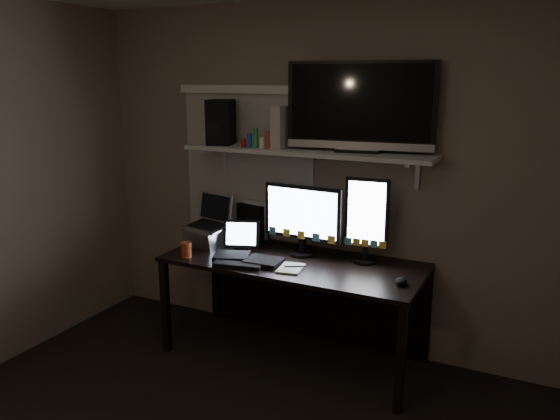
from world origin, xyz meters
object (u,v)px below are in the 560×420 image
Objects in this scene: monitor_portrait at (367,220)px; laptop at (207,221)px; game_console at (283,127)px; keyboard at (247,259)px; monitor_landscape at (303,220)px; tv at (360,107)px; cup at (186,250)px; mouse at (401,281)px; speaker at (221,122)px; tablet at (242,235)px; desk at (300,279)px.

laptop is (-1.18, -0.16, -0.11)m from monitor_portrait.
keyboard is at bearing -101.85° from game_console.
tv reaches higher than monitor_landscape.
keyboard is 0.51m from laptop.
keyboard is 0.45m from cup.
speaker is at bearing 169.16° from mouse.
monitor_portrait is 2.28× the size of tablet.
cup is at bearing -151.05° from desk.
monitor_portrait is at bearing -0.90° from game_console.
tablet is at bearing -141.09° from game_console.
cup is at bearing -160.60° from tv.
cup is 0.33× the size of speaker.
keyboard is at bearing -71.73° from tablet.
tablet is 1.24m from tv.
laptop is (-0.30, -0.01, 0.07)m from tablet.
cup is at bearing -146.25° from monitor_landscape.
laptop is 0.74m from speaker.
tv is at bearing 20.23° from keyboard.
tablet is at bearing -174.95° from monitor_portrait.
cup is (0.02, -0.30, -0.13)m from laptop.
tv reaches higher than cup.
monitor_portrait is 0.88m from game_console.
tv is at bearing 18.88° from desk.
tablet is 0.26× the size of tv.
desk is at bearing -9.05° from tablet.
cup reaches higher than keyboard.
mouse is 0.42× the size of tablet.
game_console is at bearing 161.50° from monitor_landscape.
tablet is at bearing 48.05° from cup.
desk is 1.28m from tv.
tv is at bearing 142.87° from monitor_portrait.
keyboard is 1.55× the size of speaker.
monitor_landscape is 1.16× the size of keyboard.
speaker reaches higher than mouse.
monitor_landscape is at bearing 74.39° from desk.
monitor_portrait reaches higher than cup.
desk is 0.52m from tablet.
mouse is at bearing -26.88° from tablet.
keyboard is 0.52× the size of tv.
mouse is at bearing 6.01° from cup.
desk is 4.77× the size of laptop.
laptop is (-0.72, -0.09, 0.37)m from desk.
tablet is (-0.15, 0.19, 0.10)m from keyboard.
cup is 0.37× the size of game_console.
desk is 3.02× the size of monitor_portrait.
speaker is (-1.05, -0.06, -0.13)m from tv.
game_console is (-0.18, 0.10, 1.07)m from desk.
mouse reaches higher than desk.
speaker is (-1.14, -0.00, 0.62)m from monitor_portrait.
speaker is (-1.47, 0.30, 0.89)m from mouse.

